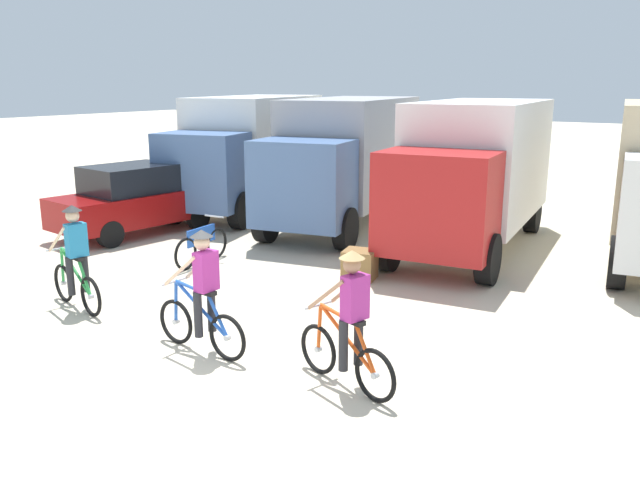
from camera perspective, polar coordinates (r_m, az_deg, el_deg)
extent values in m
plane|color=beige|center=(9.07, -10.77, -11.19)|extent=(120.00, 120.00, 0.00)
cube|color=white|center=(20.32, -5.53, 8.66)|extent=(3.48, 5.60, 2.70)
cube|color=#4C6B9E|center=(17.38, -10.28, 5.98)|extent=(2.47, 1.94, 2.00)
cube|color=black|center=(16.74, -11.53, 6.84)|extent=(1.99, 0.52, 0.80)
cylinder|color=black|center=(17.15, -7.02, 2.61)|extent=(0.53, 1.05, 1.00)
cylinder|color=black|center=(18.15, -12.79, 2.98)|extent=(0.53, 1.05, 1.00)
cylinder|color=black|center=(21.65, -1.08, 5.03)|extent=(0.53, 1.05, 1.00)
cylinder|color=black|center=(22.45, -5.97, 5.27)|extent=(0.53, 1.05, 1.00)
cube|color=#9E9EA3|center=(18.05, 2.86, 8.06)|extent=(3.28, 5.54, 2.70)
cube|color=#4C6B9E|center=(14.97, -1.52, 4.97)|extent=(2.43, 1.86, 2.00)
cube|color=black|center=(14.29, -2.66, 5.95)|extent=(2.01, 0.44, 0.80)
cylinder|color=black|center=(14.88, 2.26, 0.99)|extent=(0.49, 1.04, 1.00)
cylinder|color=black|center=(15.67, -4.76, 1.61)|extent=(0.49, 1.04, 1.00)
cylinder|color=black|center=(19.56, 7.29, 3.98)|extent=(0.49, 1.04, 1.00)
cylinder|color=black|center=(20.17, 1.67, 4.38)|extent=(0.49, 1.04, 1.00)
cube|color=white|center=(15.88, 13.94, 6.90)|extent=(2.87, 5.40, 2.70)
cube|color=#B21E1E|center=(12.70, 10.24, 3.16)|extent=(2.33, 1.70, 2.00)
cube|color=black|center=(11.98, 9.33, 4.27)|extent=(2.02, 0.27, 0.80)
cylinder|color=black|center=(12.77, 14.56, -1.62)|extent=(0.41, 1.03, 1.00)
cylinder|color=black|center=(13.32, 5.99, -0.60)|extent=(0.41, 1.03, 1.00)
cylinder|color=black|center=(17.56, 18.18, 2.28)|extent=(0.41, 1.03, 1.00)
cylinder|color=black|center=(17.97, 11.76, 2.93)|extent=(0.41, 1.03, 1.00)
cylinder|color=black|center=(13.34, 24.72, -1.80)|extent=(0.45, 1.03, 1.00)
cylinder|color=black|center=(18.22, 24.89, 2.08)|extent=(0.45, 1.03, 1.00)
cube|color=maroon|center=(17.16, -15.76, 2.88)|extent=(2.34, 4.41, 0.76)
cube|color=black|center=(16.96, -16.34, 5.19)|extent=(1.88, 2.31, 0.68)
cylinder|color=black|center=(18.58, -13.71, 2.62)|extent=(0.31, 0.66, 0.64)
cylinder|color=black|center=(17.36, -10.68, 2.00)|extent=(0.31, 0.66, 0.64)
cylinder|color=black|center=(17.23, -20.71, 1.26)|extent=(0.31, 0.66, 0.64)
cylinder|color=black|center=(15.91, -17.98, 0.49)|extent=(0.31, 0.66, 0.64)
torus|color=black|center=(12.29, -21.63, -3.53)|extent=(0.68, 0.21, 0.68)
cylinder|color=silver|center=(12.29, -21.63, -3.53)|extent=(0.10, 0.10, 0.08)
torus|color=black|center=(11.37, -19.50, -4.72)|extent=(0.68, 0.21, 0.68)
cylinder|color=silver|center=(11.37, -19.50, -4.72)|extent=(0.10, 0.10, 0.08)
cylinder|color=green|center=(11.72, -20.69, -2.64)|extent=(1.01, 0.28, 0.68)
cylinder|color=green|center=(11.80, -21.15, -1.16)|extent=(0.66, 0.20, 0.13)
cylinder|color=green|center=(11.44, -19.99, -3.18)|extent=(0.39, 0.14, 0.59)
cylinder|color=green|center=(12.18, -21.71, -2.12)|extent=(0.11, 0.07, 0.64)
cylinder|color=silver|center=(12.08, -21.80, -0.68)|extent=(0.15, 0.51, 0.04)
cube|color=black|center=(11.51, -20.48, -1.51)|extent=(0.26, 0.17, 0.06)
cube|color=teal|center=(11.45, -20.65, 0.01)|extent=(0.27, 0.36, 0.56)
sphere|color=beige|center=(11.42, -20.95, 2.01)|extent=(0.22, 0.22, 0.22)
cone|color=#333333|center=(11.40, -21.00, 2.64)|extent=(0.32, 0.32, 0.10)
cylinder|color=#26262B|center=(11.61, -21.10, -2.98)|extent=(0.12, 0.12, 0.66)
cylinder|color=#26262B|center=(11.71, -19.95, -2.74)|extent=(0.12, 0.12, 0.66)
cylinder|color=beige|center=(11.69, -22.13, 0.07)|extent=(0.63, 0.15, 0.53)
cylinder|color=beige|center=(11.83, -20.54, 0.36)|extent=(0.62, 0.23, 0.53)
torus|color=black|center=(9.88, -12.55, -7.02)|extent=(0.68, 0.11, 0.68)
cylinder|color=silver|center=(9.88, -12.55, -7.02)|extent=(0.09, 0.09, 0.08)
torus|color=black|center=(9.16, -8.15, -8.51)|extent=(0.68, 0.11, 0.68)
cylinder|color=silver|center=(9.16, -8.15, -8.51)|extent=(0.09, 0.09, 0.08)
cylinder|color=blue|center=(9.38, -10.42, -5.96)|extent=(1.03, 0.12, 0.68)
cylinder|color=blue|center=(9.41, -11.22, -4.13)|extent=(0.66, 0.10, 0.13)
cylinder|color=blue|center=(9.17, -8.99, -6.63)|extent=(0.39, 0.08, 0.59)
cylinder|color=blue|center=(9.75, -12.55, -5.30)|extent=(0.10, 0.06, 0.64)
cylinder|color=silver|center=(9.63, -12.55, -3.53)|extent=(0.07, 0.52, 0.04)
cube|color=black|center=(9.18, -9.82, -4.58)|extent=(0.25, 0.14, 0.06)
cube|color=#AD2D8C|center=(9.11, -9.99, -2.71)|extent=(0.22, 0.33, 0.56)
sphere|color=beige|center=(9.05, -10.36, -0.21)|extent=(0.22, 0.22, 0.22)
cone|color=#333333|center=(9.02, -10.39, 0.59)|extent=(0.32, 0.32, 0.10)
cylinder|color=#26262B|center=(9.25, -10.68, -6.45)|extent=(0.12, 0.12, 0.66)
cylinder|color=#26262B|center=(9.42, -9.52, -6.03)|extent=(0.12, 0.12, 0.66)
cylinder|color=beige|center=(9.24, -12.25, -2.68)|extent=(0.63, 0.05, 0.53)
cylinder|color=beige|center=(9.47, -10.62, -2.19)|extent=(0.63, 0.13, 0.53)
torus|color=black|center=(8.71, -0.16, -9.57)|extent=(0.67, 0.25, 0.68)
cylinder|color=silver|center=(8.71, -0.16, -9.57)|extent=(0.10, 0.10, 0.08)
torus|color=black|center=(8.01, 4.86, -11.79)|extent=(0.67, 0.25, 0.68)
cylinder|color=silver|center=(8.01, 4.86, -11.79)|extent=(0.10, 0.10, 0.08)
cylinder|color=#E05119|center=(8.21, 2.38, -8.66)|extent=(1.00, 0.34, 0.68)
cylinder|color=#E05119|center=(8.22, 1.57, -6.52)|extent=(0.65, 0.24, 0.13)
cylinder|color=#E05119|center=(8.01, 4.01, -9.59)|extent=(0.39, 0.16, 0.59)
cylinder|color=#E05119|center=(8.57, -0.05, -7.66)|extent=(0.11, 0.08, 0.64)
cylinder|color=silver|center=(8.44, 0.06, -5.68)|extent=(0.18, 0.51, 0.04)
cube|color=black|center=(8.00, 3.17, -7.19)|extent=(0.26, 0.18, 0.06)
cube|color=#AD2D8C|center=(7.91, 3.10, -5.06)|extent=(0.28, 0.36, 0.56)
sphere|color=#A87A5B|center=(7.83, 2.83, -2.18)|extent=(0.22, 0.22, 0.22)
cone|color=tan|center=(7.80, 2.84, -1.26)|extent=(0.32, 0.32, 0.10)
cylinder|color=#26262B|center=(8.09, 2.07, -9.25)|extent=(0.12, 0.12, 0.66)
cylinder|color=#26262B|center=(8.25, 3.40, -8.77)|extent=(0.12, 0.12, 0.66)
cylinder|color=#A87A5B|center=(8.03, 0.49, -4.85)|extent=(0.62, 0.19, 0.53)
cylinder|color=#A87A5B|center=(8.27, 2.37, -4.32)|extent=(0.61, 0.27, 0.53)
torus|color=black|center=(14.39, -9.06, -0.27)|extent=(0.11, 0.68, 0.68)
torus|color=black|center=(13.60, -11.73, -1.22)|extent=(0.11, 0.68, 0.68)
cube|color=blue|center=(13.93, -10.41, 0.38)|extent=(0.10, 0.89, 0.36)
cylinder|color=silver|center=(14.22, -9.27, 2.07)|extent=(0.50, 0.07, 0.04)
cube|color=olive|center=(12.75, 3.52, -2.17)|extent=(0.72, 0.68, 0.58)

